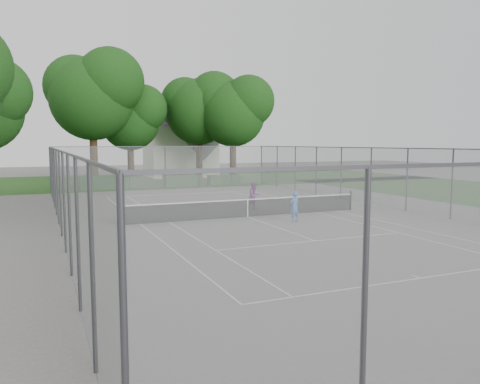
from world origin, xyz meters
name	(u,v)px	position (x,y,z in m)	size (l,w,h in m)	color
ground	(248,217)	(0.00, 0.00, 0.00)	(120.00, 120.00, 0.00)	#605E5C
grass_far	(144,180)	(0.00, 26.00, 0.00)	(60.00, 20.00, 0.00)	#1B4212
court_markings	(248,217)	(0.00, 0.00, 0.01)	(11.03, 23.83, 0.01)	beige
tennis_net	(248,207)	(0.00, 0.00, 0.51)	(12.87, 0.10, 1.10)	black
perimeter_fence	(248,182)	(0.00, 0.00, 1.81)	(18.08, 34.08, 3.52)	#38383D
tree_far_left	(93,92)	(-5.16, 21.48, 8.25)	(8.35, 7.62, 12.00)	#322112
tree_far_midleft	(131,116)	(-1.64, 23.31, 6.33)	(6.42, 5.86, 9.22)	#322112
tree_far_midright	(200,106)	(5.16, 23.15, 7.42)	(7.51, 6.86, 10.80)	#322112
tree_far_right	(234,109)	(7.67, 20.34, 7.03)	(7.12, 6.50, 10.23)	#322112
hedge_left	(108,182)	(-4.57, 18.30, 0.55)	(4.42, 1.33, 1.11)	#174315
hedge_mid	(181,180)	(1.77, 18.35, 0.50)	(3.18, 0.91, 1.00)	#174315
hedge_right	(224,180)	(5.79, 18.24, 0.44)	(2.95, 1.08, 0.88)	#174315
house	(180,144)	(4.97, 29.73, 3.70)	(7.38, 5.72, 9.19)	silver
girl_player	(294,207)	(1.49, -2.19, 0.73)	(0.53, 0.35, 1.46)	#3168B9
woman_player	(254,196)	(1.43, 2.28, 0.79)	(0.77, 0.60, 1.58)	#74287A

